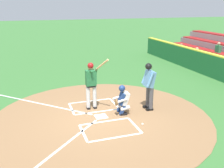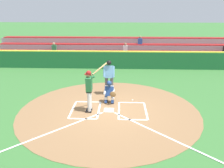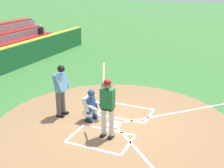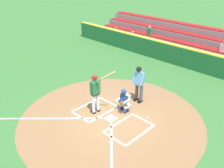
{
  "view_description": "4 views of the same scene",
  "coord_description": "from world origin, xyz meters",
  "views": [
    {
      "loc": [
        -8.34,
        2.39,
        3.99
      ],
      "look_at": [
        0.22,
        -0.5,
        1.15
      ],
      "focal_mm": 41.18,
      "sensor_mm": 36.0,
      "label": 1
    },
    {
      "loc": [
        -0.52,
        9.58,
        4.44
      ],
      "look_at": [
        -0.11,
        -0.82,
        0.98
      ],
      "focal_mm": 37.53,
      "sensor_mm": 36.0,
      "label": 2
    },
    {
      "loc": [
        8.21,
        3.46,
        4.56
      ],
      "look_at": [
        -0.37,
        -0.24,
        1.28
      ],
      "focal_mm": 47.61,
      "sensor_mm": 36.0,
      "label": 3
    },
    {
      "loc": [
        -6.24,
        6.3,
        6.19
      ],
      "look_at": [
        0.54,
        -0.6,
        1.29
      ],
      "focal_mm": 39.16,
      "sensor_mm": 36.0,
      "label": 4
    }
  ],
  "objects": [
    {
      "name": "home_plate_and_chalk",
      "position": [
        0.0,
        0.88,
        0.01
      ],
      "size": [
        7.93,
        4.91,
        0.01
      ],
      "color": "white",
      "rests_on": "dirt_circle"
    },
    {
      "name": "ground_plane",
      "position": [
        0.0,
        0.0,
        0.0
      ],
      "size": [
        120.0,
        120.0,
        0.0
      ],
      "primitive_type": "plane",
      "color": "#387033"
    },
    {
      "name": "backstop_wall",
      "position": [
        0.0,
        -7.5,
        0.65
      ],
      "size": [
        22.0,
        0.36,
        1.31
      ],
      "color": "#1E6033",
      "rests_on": "ground"
    },
    {
      "name": "baseball",
      "position": [
        -1.11,
        -1.17,
        0.04
      ],
      "size": [
        0.07,
        0.07,
        0.07
      ],
      "primitive_type": "sphere",
      "color": "white",
      "rests_on": "ground"
    },
    {
      "name": "batter",
      "position": [
        0.83,
        0.12,
        1.1
      ],
      "size": [
        0.94,
        0.7,
        2.13
      ],
      "color": "silver",
      "rests_on": "ground"
    },
    {
      "name": "bleacher_stand",
      "position": [
        0.0,
        -10.2,
        0.7
      ],
      "size": [
        20.0,
        3.4,
        2.1
      ],
      "color": "gray",
      "rests_on": "ground"
    },
    {
      "name": "dirt_circle",
      "position": [
        0.0,
        0.0,
        0.01
      ],
      "size": [
        8.0,
        8.0,
        0.01
      ],
      "primitive_type": "cylinder",
      "color": "olive",
      "rests_on": "ground"
    },
    {
      "name": "plate_umpire",
      "position": [
        0.09,
        -1.97,
        1.08
      ],
      "size": [
        0.58,
        0.41,
        1.86
      ],
      "color": "#4C4C51",
      "rests_on": "ground"
    },
    {
      "name": "catcher",
      "position": [
        0.01,
        -0.84,
        0.59
      ],
      "size": [
        0.59,
        0.63,
        1.13
      ],
      "color": "black",
      "rests_on": "ground"
    }
  ]
}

